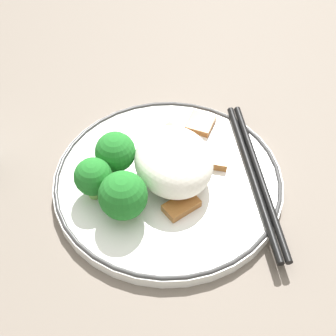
# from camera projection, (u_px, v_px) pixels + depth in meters

# --- Properties ---
(ground_plane) EXTENTS (3.00, 3.00, 0.00)m
(ground_plane) POSITION_uv_depth(u_px,v_px,m) (168.00, 187.00, 0.63)
(ground_plane) COLOR #665B51
(plate) EXTENTS (0.25, 0.25, 0.02)m
(plate) POSITION_uv_depth(u_px,v_px,m) (168.00, 183.00, 0.62)
(plate) COLOR white
(plate) RESTS_ON ground_plane
(rice_mound) EXTENTS (0.08, 0.10, 0.06)m
(rice_mound) POSITION_uv_depth(u_px,v_px,m) (174.00, 162.00, 0.60)
(rice_mound) COLOR white
(rice_mound) RESTS_ON plate
(broccoli_back_left) EXTENTS (0.04, 0.04, 0.05)m
(broccoli_back_left) POSITION_uv_depth(u_px,v_px,m) (115.00, 152.00, 0.60)
(broccoli_back_left) COLOR #72AD4C
(broccoli_back_left) RESTS_ON plate
(broccoli_back_center) EXTENTS (0.04, 0.04, 0.05)m
(broccoli_back_center) POSITION_uv_depth(u_px,v_px,m) (93.00, 177.00, 0.58)
(broccoli_back_center) COLOR #72AD4C
(broccoli_back_center) RESTS_ON plate
(broccoli_back_right) EXTENTS (0.05, 0.05, 0.06)m
(broccoli_back_right) POSITION_uv_depth(u_px,v_px,m) (123.00, 196.00, 0.57)
(broccoli_back_right) COLOR #72AD4C
(broccoli_back_right) RESTS_ON plate
(meat_near_front) EXTENTS (0.04, 0.03, 0.01)m
(meat_near_front) POSITION_uv_depth(u_px,v_px,m) (180.00, 206.00, 0.59)
(meat_near_front) COLOR #995B28
(meat_near_front) RESTS_ON plate
(meat_near_left) EXTENTS (0.04, 0.04, 0.01)m
(meat_near_left) POSITION_uv_depth(u_px,v_px,m) (167.00, 136.00, 0.66)
(meat_near_left) COLOR #995B28
(meat_near_left) RESTS_ON plate
(meat_near_right) EXTENTS (0.04, 0.05, 0.01)m
(meat_near_right) POSITION_uv_depth(u_px,v_px,m) (218.00, 155.00, 0.64)
(meat_near_right) COLOR #995B28
(meat_near_right) RESTS_ON plate
(meat_near_back) EXTENTS (0.04, 0.04, 0.01)m
(meat_near_back) POSITION_uv_depth(u_px,v_px,m) (200.00, 123.00, 0.67)
(meat_near_back) COLOR brown
(meat_near_back) RESTS_ON plate
(chopsticks) EXTENTS (0.06, 0.22, 0.01)m
(chopsticks) POSITION_uv_depth(u_px,v_px,m) (256.00, 177.00, 0.62)
(chopsticks) COLOR black
(chopsticks) RESTS_ON plate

